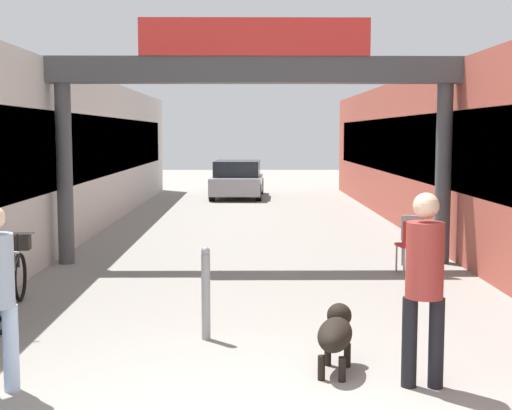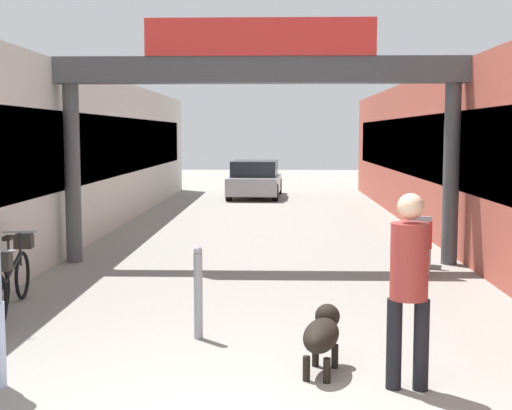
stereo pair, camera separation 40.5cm
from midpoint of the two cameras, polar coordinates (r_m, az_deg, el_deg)
storefront_left at (r=16.84m, az=-16.28°, el=3.83°), size 3.00×26.00×3.62m
storefront_right at (r=16.78m, az=19.07°, el=3.74°), size 3.00×26.00×3.62m
arcade_sign_gateway at (r=12.57m, az=1.28°, el=9.18°), size 7.40×0.47×4.27m
pedestrian_with_dog at (r=6.56m, az=13.89°, el=-5.66°), size 0.39×0.37×1.78m
dog_on_leash at (r=7.03m, az=7.01°, el=-10.15°), size 0.49×0.87×0.61m
bicycle_black_third at (r=10.04m, az=-17.68°, el=-5.27°), size 0.46×1.69×0.98m
bollard_post_metal at (r=8.06m, az=-3.20°, el=-6.96°), size 0.10×0.10×1.05m
cafe_chair_red_nearer at (r=11.90m, az=13.74°, el=-2.95°), size 0.46×0.46×0.89m
cafe_chair_aluminium_farther at (r=12.73m, az=13.85°, el=-2.39°), size 0.49×0.49×0.89m
parked_car_silver at (r=25.71m, az=0.38°, el=2.05°), size 1.94×4.07×1.33m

